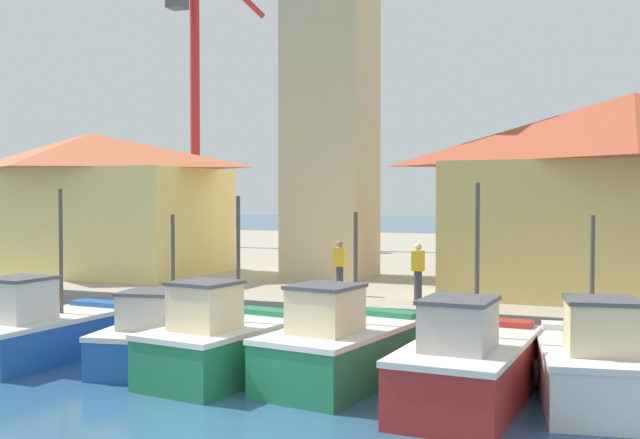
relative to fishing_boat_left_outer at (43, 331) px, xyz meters
The scene contains 14 objects.
ground_plane 7.65m from the fishing_boat_left_outer, 25.69° to the right, with size 300.00×300.00×0.00m, color #2D567A.
quay_wharf 24.59m from the fishing_boat_left_outer, 73.79° to the left, with size 120.00×40.00×1.27m, color #A89E89.
fishing_boat_left_outer is the anchor object (origin of this frame).
fishing_boat_left_inner 3.24m from the fishing_boat_left_outer, 12.40° to the left, with size 2.83×4.76×3.73m.
fishing_boat_mid_left 5.30m from the fishing_boat_left_outer, ahead, with size 2.72×4.43×4.20m.
fishing_boat_center 8.01m from the fishing_boat_left_outer, ahead, with size 2.88×4.86×3.83m.
fishing_boat_mid_right 10.93m from the fishing_boat_left_outer, ahead, with size 2.41×5.08×4.47m.
fishing_boat_right_inner 13.31m from the fishing_boat_left_outer, ahead, with size 2.80×4.59×3.80m.
clock_tower 14.27m from the fishing_boat_left_outer, 68.82° to the left, with size 3.39×3.39×17.56m.
warehouse_left 10.49m from the fishing_boat_left_outer, 121.58° to the left, with size 10.04×5.95×5.37m.
warehouse_right 17.00m from the fishing_boat_left_outer, 31.80° to the left, with size 10.70×6.99×5.97m.
port_crane_far 26.03m from the fishing_boat_left_outer, 111.90° to the left, with size 3.26×6.68×17.54m.
dock_worker_near_tower 10.08m from the fishing_boat_left_outer, 31.04° to the left, with size 0.34×0.22×1.62m.
dock_worker_along_quay 8.36m from the fishing_boat_left_outer, 42.48° to the left, with size 0.34×0.22×1.62m.
Camera 1 is at (6.74, -11.84, 4.16)m, focal length 42.00 mm.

